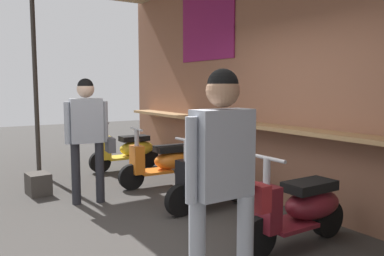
# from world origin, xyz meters

# --- Properties ---
(ground_plane) EXTENTS (27.30, 27.30, 0.00)m
(ground_plane) POSITION_xyz_m (0.00, 0.00, 0.00)
(ground_plane) COLOR #383533
(market_stall_facade) EXTENTS (9.75, 2.75, 3.57)m
(market_stall_facade) POSITION_xyz_m (0.01, 1.82, 2.01)
(market_stall_facade) COLOR #8C5B44
(market_stall_facade) RESTS_ON ground_plane
(scooter_yellow) EXTENTS (0.46, 1.40, 0.97)m
(scooter_yellow) POSITION_xyz_m (-3.63, 1.08, 0.39)
(scooter_yellow) COLOR gold
(scooter_yellow) RESTS_ON ground_plane
(scooter_orange) EXTENTS (0.49, 1.40, 0.97)m
(scooter_orange) POSITION_xyz_m (-2.16, 1.08, 0.39)
(scooter_orange) COLOR orange
(scooter_orange) RESTS_ON ground_plane
(scooter_black) EXTENTS (0.48, 1.40, 0.97)m
(scooter_black) POSITION_xyz_m (-0.75, 1.08, 0.39)
(scooter_black) COLOR black
(scooter_black) RESTS_ON ground_plane
(scooter_maroon) EXTENTS (0.46, 1.40, 0.97)m
(scooter_maroon) POSITION_xyz_m (0.71, 1.08, 0.39)
(scooter_maroon) COLOR maroon
(scooter_maroon) RESTS_ON ground_plane
(shopper_with_handbag) EXTENTS (0.29, 0.68, 1.72)m
(shopper_with_handbag) POSITION_xyz_m (-1.87, -0.27, 1.06)
(shopper_with_handbag) COLOR #232328
(shopper_with_handbag) RESTS_ON ground_plane
(shopper_browsing) EXTENTS (0.28, 0.67, 1.74)m
(shopper_browsing) POSITION_xyz_m (1.24, -0.31, 1.07)
(shopper_browsing) COLOR #999EA8
(shopper_browsing) RESTS_ON ground_plane
(merchandise_crate) EXTENTS (0.41, 0.34, 0.32)m
(merchandise_crate) POSITION_xyz_m (-2.69, -0.78, 0.16)
(merchandise_crate) COLOR #3D3833
(merchandise_crate) RESTS_ON ground_plane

